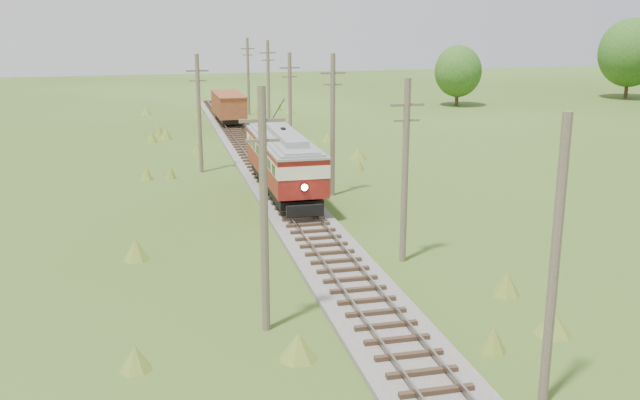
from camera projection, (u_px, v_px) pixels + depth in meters
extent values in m
cube|color=#605B54|center=(276.00, 185.00, 48.08)|extent=(3.60, 96.00, 0.25)
cube|color=#726659|center=(265.00, 181.00, 47.83)|extent=(0.08, 96.00, 0.17)
cube|color=#726659|center=(286.00, 180.00, 48.15)|extent=(0.08, 96.00, 0.17)
cube|color=#2D2116|center=(275.00, 182.00, 48.03)|extent=(2.40, 96.00, 0.16)
cube|color=black|center=(284.00, 183.00, 44.91)|extent=(2.51, 11.46, 0.47)
cube|color=maroon|center=(284.00, 167.00, 44.65)|extent=(2.94, 12.46, 1.14)
cube|color=beige|center=(283.00, 152.00, 44.41)|extent=(2.97, 12.52, 0.73)
cube|color=black|center=(283.00, 152.00, 44.41)|extent=(3.00, 11.96, 0.57)
cube|color=maroon|center=(283.00, 144.00, 44.28)|extent=(2.94, 12.46, 0.31)
cube|color=gray|center=(283.00, 138.00, 44.20)|extent=(3.00, 12.59, 0.39)
cube|color=gray|center=(283.00, 133.00, 44.11)|extent=(1.34, 9.34, 0.42)
sphere|color=#FFF2BF|center=(305.00, 187.00, 38.67)|extent=(0.37, 0.37, 0.37)
cylinder|color=black|center=(278.00, 110.00, 45.57)|extent=(0.08, 4.83, 2.00)
cylinder|color=black|center=(285.00, 203.00, 40.32)|extent=(0.13, 0.83, 0.83)
cylinder|color=black|center=(312.00, 201.00, 40.66)|extent=(0.13, 0.83, 0.83)
cylinder|color=black|center=(260.00, 169.00, 49.19)|extent=(0.13, 0.83, 0.83)
cylinder|color=black|center=(283.00, 168.00, 49.54)|extent=(0.13, 0.83, 0.83)
cube|color=black|center=(229.00, 117.00, 74.24)|extent=(2.28, 7.51, 0.52)
cube|color=brown|center=(229.00, 104.00, 73.92)|extent=(2.84, 8.35, 2.08)
cube|color=brown|center=(228.00, 94.00, 73.64)|extent=(2.89, 8.52, 0.12)
cylinder|color=black|center=(224.00, 120.00, 71.71)|extent=(0.14, 0.83, 0.83)
cylinder|color=black|center=(240.00, 119.00, 72.08)|extent=(0.14, 0.83, 0.83)
cylinder|color=black|center=(219.00, 113.00, 76.38)|extent=(0.14, 0.83, 0.83)
cylinder|color=black|center=(233.00, 113.00, 76.75)|extent=(0.14, 0.83, 0.83)
cone|color=gray|center=(284.00, 145.00, 60.03)|extent=(3.18, 3.18, 1.19)
cone|color=gray|center=(296.00, 150.00, 59.34)|extent=(1.79, 1.79, 0.70)
cylinder|color=brown|center=(554.00, 265.00, 20.41)|extent=(0.30, 0.30, 8.80)
cylinder|color=brown|center=(405.00, 172.00, 32.71)|extent=(0.30, 0.30, 8.60)
cube|color=brown|center=(407.00, 105.00, 31.92)|extent=(1.60, 0.12, 0.12)
cube|color=brown|center=(407.00, 120.00, 32.10)|extent=(1.20, 0.10, 0.10)
cylinder|color=brown|center=(333.00, 126.00, 44.87)|extent=(0.30, 0.30, 9.00)
cube|color=brown|center=(333.00, 73.00, 44.03)|extent=(1.60, 0.12, 0.12)
cube|color=brown|center=(333.00, 84.00, 44.21)|extent=(1.20, 0.10, 0.10)
cylinder|color=brown|center=(290.00, 106.00, 57.13)|extent=(0.30, 0.30, 8.40)
cube|color=brown|center=(290.00, 68.00, 56.37)|extent=(1.60, 0.12, 0.12)
cube|color=brown|center=(290.00, 77.00, 56.55)|extent=(1.20, 0.10, 0.10)
cylinder|color=brown|center=(268.00, 87.00, 69.39)|extent=(0.30, 0.30, 8.90)
cube|color=brown|center=(268.00, 53.00, 68.56)|extent=(1.60, 0.12, 0.12)
cube|color=brown|center=(268.00, 60.00, 68.74)|extent=(1.20, 0.10, 0.10)
cylinder|color=brown|center=(248.00, 77.00, 81.60)|extent=(0.30, 0.30, 8.70)
cube|color=brown|center=(247.00, 49.00, 80.80)|extent=(1.60, 0.12, 0.12)
cube|color=brown|center=(248.00, 55.00, 80.98)|extent=(1.20, 0.10, 0.10)
cylinder|color=brown|center=(264.00, 213.00, 25.33)|extent=(0.30, 0.30, 9.00)
cube|color=brown|center=(262.00, 121.00, 24.49)|extent=(1.60, 0.12, 0.12)
cube|color=brown|center=(263.00, 141.00, 24.67)|extent=(1.20, 0.10, 0.10)
cylinder|color=brown|center=(199.00, 114.00, 51.66)|extent=(0.30, 0.30, 8.60)
cube|color=brown|center=(197.00, 71.00, 50.87)|extent=(1.60, 0.12, 0.12)
cube|color=brown|center=(198.00, 81.00, 51.05)|extent=(1.20, 0.10, 0.10)
cylinder|color=#38281C|center=(627.00, 85.00, 97.85)|extent=(0.50, 0.50, 3.60)
ellipsoid|color=#1E4D17|center=(630.00, 53.00, 96.73)|extent=(8.40, 8.40, 9.24)
cylinder|color=#38281C|center=(457.00, 96.00, 90.28)|extent=(0.50, 0.50, 2.52)
ellipsoid|color=#1E4D17|center=(458.00, 71.00, 89.49)|extent=(5.88, 5.88, 6.47)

